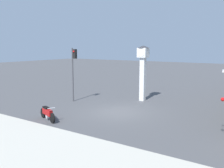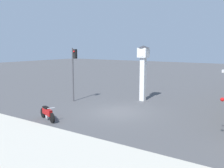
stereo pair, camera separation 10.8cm
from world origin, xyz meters
The scene contains 5 objects.
ground_plane centered at (0.00, 0.00, 0.00)m, with size 120.00×120.00×0.00m, color #4C4C4F.
sidewalk_strip centered at (0.00, -8.25, 0.05)m, with size 36.00×6.00×0.10m.
motorcycle centered at (-2.79, -4.25, 0.47)m, with size 2.10×0.87×0.97m.
clock_tower centered at (-0.34, 4.58, 3.19)m, with size 0.99×0.99×4.87m.
traffic_light centered at (-5.16, 0.96, 3.18)m, with size 0.50×0.35×4.66m.
Camera 2 is at (9.59, -15.00, 4.79)m, focal length 40.00 mm.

